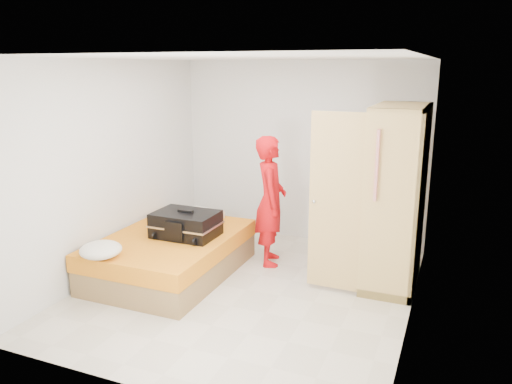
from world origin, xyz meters
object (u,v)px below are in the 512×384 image
at_px(wardrobe, 391,201).
at_px(suitcase, 186,224).
at_px(bed, 171,255).
at_px(person, 271,201).
at_px(round_cushion, 101,250).

xyz_separation_m(wardrobe, suitcase, (-2.32, -0.72, -0.35)).
bearing_deg(suitcase, bed, -159.30).
xyz_separation_m(person, round_cushion, (-1.31, -1.72, -0.25)).
distance_m(person, suitcase, 1.13).
bearing_deg(bed, suitcase, 20.46).
height_order(suitcase, round_cushion, suitcase).
height_order(bed, wardrobe, wardrobe).
xyz_separation_m(bed, round_cushion, (-0.31, -0.90, 0.33)).
relative_size(person, round_cushion, 3.71).
height_order(bed, suitcase, suitcase).
xyz_separation_m(bed, suitcase, (0.18, 0.07, 0.40)).
relative_size(bed, suitcase, 2.62).
bearing_deg(round_cushion, suitcase, 62.91).
xyz_separation_m(person, suitcase, (-0.81, -0.76, -0.19)).
distance_m(bed, suitcase, 0.44).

